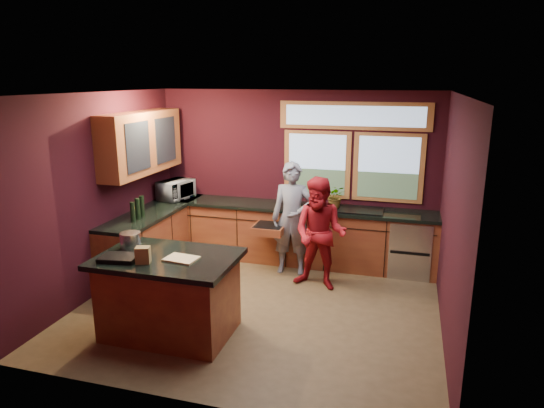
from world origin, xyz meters
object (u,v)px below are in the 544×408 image
at_px(island, 169,295).
at_px(person_red, 320,234).
at_px(person_grey, 292,219).
at_px(stock_pot, 130,240).
at_px(cutting_board, 181,259).

relative_size(island, person_red, 0.98).
height_order(person_grey, stock_pot, person_grey).
bearing_deg(stock_pot, cutting_board, -14.93).
relative_size(person_grey, stock_pot, 7.06).
xyz_separation_m(island, stock_pot, (-0.55, 0.15, 0.56)).
relative_size(person_grey, cutting_board, 4.84).
bearing_deg(person_grey, cutting_board, -113.40).
height_order(person_red, stock_pot, person_red).
relative_size(person_red, stock_pot, 6.60).
bearing_deg(person_red, cutting_board, -115.05).
xyz_separation_m(person_grey, stock_pot, (-1.46, -2.01, 0.19)).
xyz_separation_m(island, cutting_board, (0.20, -0.05, 0.48)).
bearing_deg(stock_pot, island, -15.26).
height_order(island, cutting_board, cutting_board).
bearing_deg(stock_pot, person_red, 38.65).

